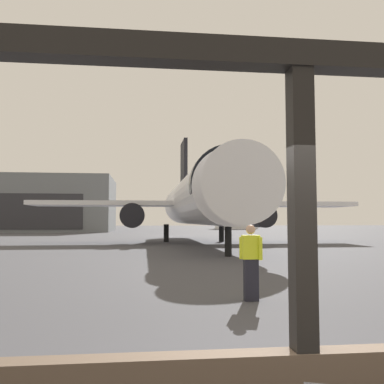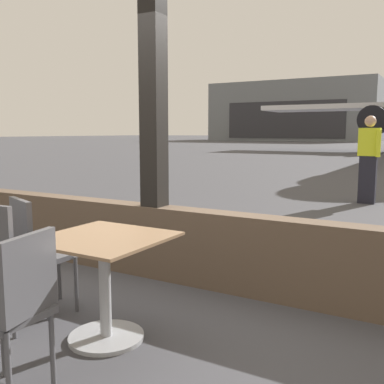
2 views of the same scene
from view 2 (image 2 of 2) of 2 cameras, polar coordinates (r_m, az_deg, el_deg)
window_frame at (r=4.35m, az=-4.84°, el=4.61°), size 8.38×0.24×3.45m
dining_table at (r=3.16m, az=-11.05°, el=-10.90°), size 0.80×0.80×0.73m
cafe_chair_window_left at (r=3.72m, az=-19.41°, el=-6.53°), size 0.49×0.49×0.92m
cafe_chair_window_right at (r=3.49m, az=-23.04°, el=-7.29°), size 0.42×0.42×0.93m
cafe_chair_aisle_left at (r=2.55m, az=-21.63°, el=-12.88°), size 0.45×0.45×0.92m
ground_crew_worker at (r=9.57m, az=21.57°, el=4.01°), size 0.47×0.39×1.74m
distant_hangar at (r=77.71m, az=13.72°, el=9.80°), size 25.84×17.33×9.19m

